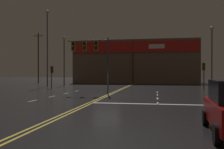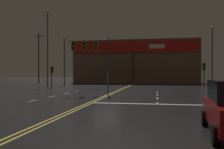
# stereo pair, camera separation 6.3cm
# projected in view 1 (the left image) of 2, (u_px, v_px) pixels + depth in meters

# --- Properties ---
(ground_plane) EXTENTS (200.00, 200.00, 0.00)m
(ground_plane) POSITION_uv_depth(u_px,v_px,m) (107.00, 96.00, 23.66)
(ground_plane) COLOR black
(road_markings) EXTENTS (14.08, 60.00, 0.01)m
(road_markings) POSITION_uv_depth(u_px,v_px,m) (114.00, 97.00, 22.44)
(road_markings) COLOR gold
(road_markings) RESTS_ON ground
(traffic_signal_median) EXTENTS (4.39, 0.36, 5.76)m
(traffic_signal_median) POSITION_uv_depth(u_px,v_px,m) (90.00, 50.00, 25.77)
(traffic_signal_median) COLOR #38383D
(traffic_signal_median) RESTS_ON ground
(traffic_signal_corner_northeast) EXTENTS (0.42, 0.36, 3.50)m
(traffic_signal_corner_northeast) POSITION_uv_depth(u_px,v_px,m) (204.00, 70.00, 32.32)
(traffic_signal_corner_northeast) COLOR #38383D
(traffic_signal_corner_northeast) RESTS_ON ground
(traffic_signal_corner_northwest) EXTENTS (0.42, 0.36, 3.15)m
(traffic_signal_corner_northwest) POSITION_uv_depth(u_px,v_px,m) (52.00, 72.00, 35.11)
(traffic_signal_corner_northwest) COLOR #38383D
(traffic_signal_corner_northwest) RESTS_ON ground
(streetlight_near_right) EXTENTS (0.56, 0.56, 12.39)m
(streetlight_near_right) POSITION_uv_depth(u_px,v_px,m) (47.00, 39.00, 40.41)
(streetlight_near_right) COLOR #59595E
(streetlight_near_right) RESTS_ON ground
(streetlight_far_right) EXTENTS (0.56, 0.56, 9.20)m
(streetlight_far_right) POSITION_uv_depth(u_px,v_px,m) (212.00, 48.00, 37.40)
(streetlight_far_right) COLOR #59595E
(streetlight_far_right) RESTS_ON ground
(streetlight_far_median) EXTENTS (0.56, 0.56, 8.59)m
(streetlight_far_median) POSITION_uv_depth(u_px,v_px,m) (64.00, 54.00, 44.00)
(streetlight_far_median) COLOR #59595E
(streetlight_far_median) RESTS_ON ground
(building_backdrop) EXTENTS (26.72, 10.23, 9.27)m
(building_backdrop) POSITION_uv_depth(u_px,v_px,m) (136.00, 62.00, 56.79)
(building_backdrop) COLOR brown
(building_backdrop) RESTS_ON ground
(utility_pole_row) EXTENTS (44.72, 0.26, 11.09)m
(utility_pole_row) POSITION_uv_depth(u_px,v_px,m) (132.00, 58.00, 51.83)
(utility_pole_row) COLOR #4C3828
(utility_pole_row) RESTS_ON ground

